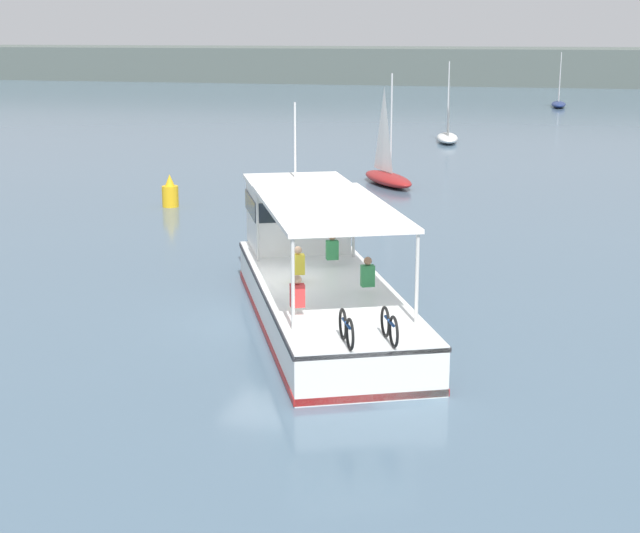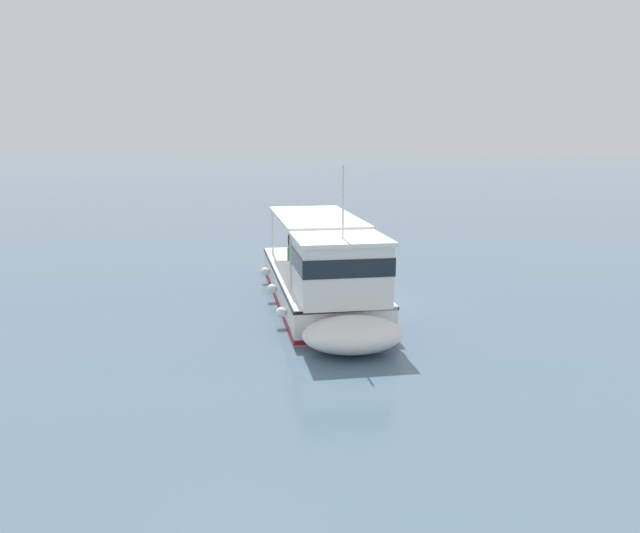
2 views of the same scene
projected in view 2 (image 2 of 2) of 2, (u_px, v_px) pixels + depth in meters
The scene contains 2 objects.
ground_plane at pixel (352, 301), 23.40m from camera, with size 400.00×400.00×0.00m, color slate.
ferry_main at pixel (325, 283), 22.04m from camera, with size 8.30×12.79×5.32m.
Camera 2 is at (-5.07, 22.09, 6.10)m, focal length 34.43 mm.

